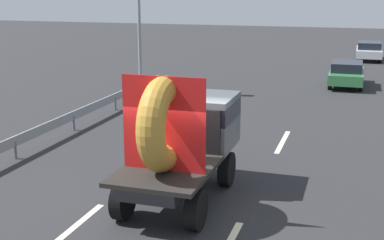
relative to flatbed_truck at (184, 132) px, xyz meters
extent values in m
plane|color=#28282B|center=(0.02, -0.55, -1.62)|extent=(120.00, 120.00, 0.00)
cylinder|color=black|center=(-0.85, 0.92, -1.17)|extent=(0.28, 0.90, 0.90)
cylinder|color=black|center=(0.85, 0.92, -1.17)|extent=(0.28, 0.90, 0.90)
cylinder|color=black|center=(-0.85, -1.78, -1.17)|extent=(0.28, 0.90, 0.90)
cylinder|color=black|center=(0.85, -1.78, -1.17)|extent=(0.28, 0.90, 0.90)
cube|color=black|center=(0.00, -0.39, -0.73)|extent=(1.30, 4.34, 0.25)
cube|color=#4C5156|center=(0.00, 0.92, 0.07)|extent=(2.00, 1.73, 1.35)
cube|color=black|center=(0.00, 0.87, 0.37)|extent=(2.02, 1.64, 0.44)
cube|color=black|center=(0.00, -1.26, -0.56)|extent=(2.00, 2.62, 0.10)
cube|color=black|center=(0.00, 0.00, 0.04)|extent=(1.80, 0.08, 1.10)
torus|color=#B7842D|center=(0.00, -1.41, 0.55)|extent=(0.61, 2.10, 2.10)
cube|color=red|center=(0.00, -1.41, 0.55)|extent=(1.90, 0.03, 2.10)
cylinder|color=black|center=(2.63, 17.96, -1.32)|extent=(0.21, 0.60, 0.60)
cylinder|color=black|center=(4.11, 17.96, -1.32)|extent=(0.21, 0.60, 0.60)
cylinder|color=black|center=(2.63, 15.43, -1.32)|extent=(0.21, 0.60, 0.60)
cylinder|color=black|center=(4.11, 15.43, -1.32)|extent=(0.21, 0.60, 0.60)
cube|color=#33723F|center=(3.37, 16.69, -1.06)|extent=(1.70, 3.96, 0.52)
cube|color=black|center=(3.37, 16.60, -0.57)|extent=(1.53, 2.22, 0.47)
cylinder|color=gray|center=(-6.12, 11.50, 1.25)|extent=(0.16, 0.16, 5.74)
cube|color=gray|center=(-5.76, 6.22, -1.07)|extent=(0.06, 13.69, 0.32)
cylinder|color=slate|center=(-5.76, 1.08, -1.35)|extent=(0.10, 0.10, 0.55)
cylinder|color=slate|center=(-5.76, 4.51, -1.35)|extent=(0.10, 0.10, 0.55)
cylinder|color=slate|center=(-5.76, 7.93, -1.35)|extent=(0.10, 0.10, 0.55)
cylinder|color=slate|center=(-5.76, 11.35, -1.35)|extent=(0.10, 0.10, 0.55)
cube|color=beige|center=(-1.69, -2.68, -1.62)|extent=(0.16, 2.86, 0.01)
cube|color=beige|center=(-1.69, 5.58, -1.62)|extent=(0.16, 2.58, 0.01)
cube|color=beige|center=(1.69, 5.36, -1.62)|extent=(0.16, 2.72, 0.01)
cylinder|color=black|center=(3.84, 29.01, -1.32)|extent=(0.21, 0.61, 0.61)
cylinder|color=black|center=(5.32, 29.01, -1.32)|extent=(0.21, 0.61, 0.61)
cylinder|color=black|center=(3.84, 26.46, -1.32)|extent=(0.21, 0.61, 0.61)
cylinder|color=black|center=(5.32, 26.46, -1.32)|extent=(0.21, 0.61, 0.61)
cube|color=silver|center=(4.58, 27.73, -1.06)|extent=(1.71, 4.00, 0.52)
cube|color=black|center=(4.58, 27.64, -0.56)|extent=(1.54, 2.24, 0.48)
camera|label=1|loc=(3.91, -11.59, 3.40)|focal=48.83mm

